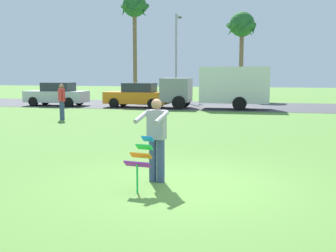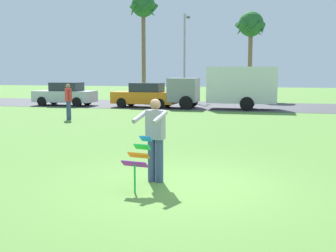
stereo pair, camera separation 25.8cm
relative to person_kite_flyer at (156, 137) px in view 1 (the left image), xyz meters
The scene contains 11 objects.
ground_plane 1.13m from the person_kite_flyer, 11.58° to the right, with size 120.00×120.00×0.00m, color #568438.
road_strip 20.66m from the person_kite_flyer, 88.36° to the left, with size 120.00×8.00×0.01m, color #424247.
person_kite_flyer is the anchor object (origin of this frame).
kite_held 0.78m from the person_kite_flyer, 99.02° to the right, with size 0.53×0.67×1.03m.
parked_car_silver 21.81m from the person_kite_flyer, 123.31° to the left, with size 4.23×1.89×1.60m.
parked_car_orange 19.24m from the person_kite_flyer, 108.67° to the left, with size 4.26×1.95×1.60m.
parked_truck_grey_van 18.25m from the person_kite_flyer, 92.16° to the left, with size 6.74×2.21×2.62m.
palm_tree_left_near 30.87m from the person_kite_flyer, 108.68° to the left, with size 2.58×2.71×9.28m.
palm_tree_right_near 29.01m from the person_kite_flyer, 90.35° to the left, with size 2.58×2.71×7.37m.
streetlight_pole 26.62m from the person_kite_flyer, 101.43° to the left, with size 0.24×1.65×7.00m.
person_walker_near 12.74m from the person_kite_flyer, 126.01° to the left, with size 0.46×0.40×1.73m.
Camera 1 is at (1.64, -8.18, 2.26)m, focal length 45.25 mm.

